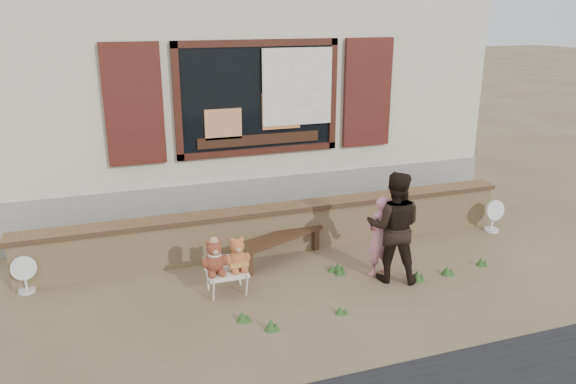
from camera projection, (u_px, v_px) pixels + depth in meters
name	position (u px, v px, depth m)	size (l,w,h in m)	color
ground	(303.00, 279.00, 7.22)	(80.00, 80.00, 0.00)	brown
shopfront	(221.00, 82.00, 10.63)	(8.04, 5.13, 4.00)	#B0A98F
brick_wall	(279.00, 228.00, 8.01)	(7.10, 0.36, 0.67)	tan
bench	(279.00, 242.00, 7.71)	(1.41, 0.85, 0.36)	#352012
folding_chair	(227.00, 273.00, 6.80)	(0.48, 0.42, 0.29)	silver
teddy_bear_left	(214.00, 256.00, 6.68)	(0.32, 0.28, 0.44)	brown
teddy_bear_right	(237.00, 253.00, 6.77)	(0.31, 0.27, 0.42)	#98502A
child	(380.00, 236.00, 7.20)	(0.39, 0.26, 1.07)	pink
adult	(394.00, 227.00, 7.02)	(0.70, 0.54, 1.43)	black
fan_left	(24.00, 274.00, 6.82)	(0.31, 0.21, 0.49)	silver
fan_right	(493.00, 215.00, 8.72)	(0.32, 0.22, 0.52)	silver
grass_tufts	(363.00, 285.00, 6.95)	(3.54, 1.24, 0.15)	#2B5020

